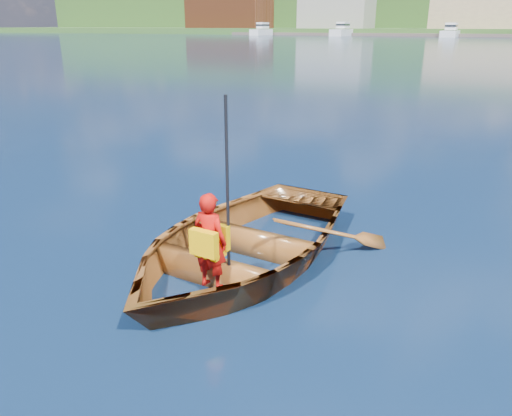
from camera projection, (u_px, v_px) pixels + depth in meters
ground at (327, 294)px, 5.88m from camera, size 600.00×600.00×0.00m
rowboat at (241, 241)px, 6.59m from camera, size 3.49×4.63×0.91m
child_paddler at (210, 241)px, 5.65m from camera, size 0.44×0.36×2.21m
shoreline at (507, 6)px, 202.88m from camera, size 400.00×140.00×22.00m
dock at (459, 35)px, 135.32m from camera, size 159.97×13.00×0.80m
waterfront_buildings at (476, 8)px, 146.19m from camera, size 202.00×16.00×14.00m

